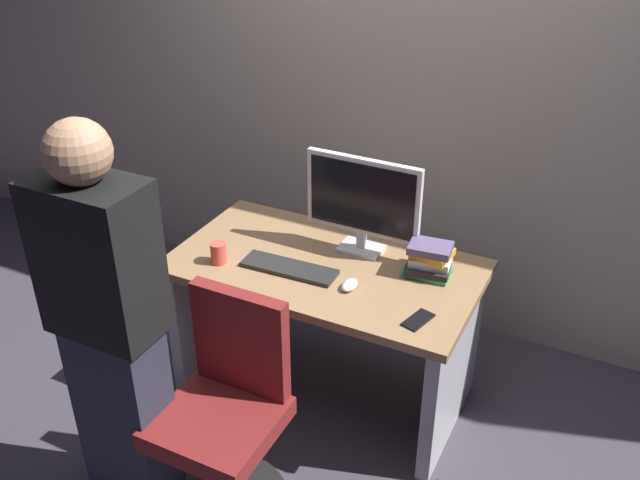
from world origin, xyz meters
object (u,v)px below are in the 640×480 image
object	(u,v)px
cup_near_keyboard	(218,253)
monitor	(363,200)
cell_phone	(418,320)
desk	(325,306)
mouse	(350,285)
person_at_desk	(110,329)
office_chair	(227,420)
book_stack	(430,260)
keyboard	(289,268)

from	to	relation	value
cup_near_keyboard	monitor	bearing A→B (deg)	36.08
cell_phone	desk	bearing A→B (deg)	172.45
mouse	cell_phone	bearing A→B (deg)	-14.84
person_at_desk	monitor	bearing A→B (deg)	65.01
monitor	cell_phone	size ratio (longest dim) A/B	3.75
monitor	cup_near_keyboard	size ratio (longest dim) A/B	5.47
cup_near_keyboard	office_chair	bearing A→B (deg)	-55.87
desk	book_stack	bearing A→B (deg)	16.60
monitor	mouse	size ratio (longest dim) A/B	5.40
person_at_desk	monitor	distance (m)	1.22
office_chair	mouse	bearing A→B (deg)	70.29
mouse	cup_near_keyboard	distance (m)	0.61
person_at_desk	mouse	world-z (taller)	person_at_desk
mouse	keyboard	bearing A→B (deg)	177.60
office_chair	monitor	size ratio (longest dim) A/B	1.74
person_at_desk	monitor	world-z (taller)	person_at_desk
desk	person_at_desk	world-z (taller)	person_at_desk
desk	monitor	size ratio (longest dim) A/B	2.54
office_chair	mouse	size ratio (longest dim) A/B	9.40
person_at_desk	office_chair	bearing A→B (deg)	22.23
cup_near_keyboard	keyboard	bearing A→B (deg)	14.86
cup_near_keyboard	book_stack	distance (m)	0.93
person_at_desk	monitor	xyz separation A→B (m)	(0.51, 1.10, 0.14)
mouse	book_stack	xyz separation A→B (m)	(0.26, 0.26, 0.05)
person_at_desk	book_stack	xyz separation A→B (m)	(0.86, 1.04, -0.04)
person_at_desk	keyboard	size ratio (longest dim) A/B	3.81
office_chair	monitor	world-z (taller)	monitor
monitor	cell_phone	distance (m)	0.63
person_at_desk	cup_near_keyboard	xyz separation A→B (m)	(-0.01, 0.71, -0.06)
cup_near_keyboard	person_at_desk	bearing A→B (deg)	-88.84
office_chair	cup_near_keyboard	xyz separation A→B (m)	(-0.38, 0.56, 0.35)
desk	mouse	bearing A→B (deg)	-35.60
office_chair	book_stack	bearing A→B (deg)	61.29
office_chair	cup_near_keyboard	size ratio (longest dim) A/B	9.52
office_chair	keyboard	bearing A→B (deg)	96.22
keyboard	book_stack	distance (m)	0.61
desk	cell_phone	bearing A→B (deg)	-22.81
desk	book_stack	size ratio (longest dim) A/B	6.41
monitor	cup_near_keyboard	distance (m)	0.68
office_chair	book_stack	size ratio (longest dim) A/B	4.40
cup_near_keyboard	cell_phone	bearing A→B (deg)	-1.16
office_chair	book_stack	distance (m)	1.08
book_stack	person_at_desk	bearing A→B (deg)	-129.40
monitor	keyboard	distance (m)	0.44
desk	mouse	xyz separation A→B (m)	(0.18, -0.13, 0.25)
desk	office_chair	distance (m)	0.77
monitor	desk	bearing A→B (deg)	-116.96
keyboard	cup_near_keyboard	xyz separation A→B (m)	(-0.31, -0.08, 0.04)
person_at_desk	mouse	distance (m)	0.99
monitor	cell_phone	world-z (taller)	monitor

